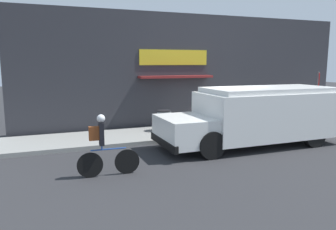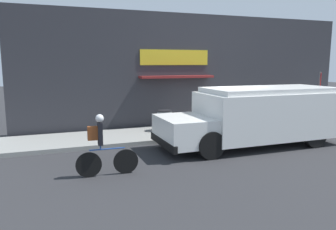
# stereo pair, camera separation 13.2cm
# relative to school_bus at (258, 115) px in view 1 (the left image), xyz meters

# --- Properties ---
(ground_plane) EXTENTS (70.00, 70.00, 0.00)m
(ground_plane) POSITION_rel_school_bus_xyz_m (-0.53, 1.40, -1.11)
(ground_plane) COLOR #2B2B2D
(sidewalk) EXTENTS (28.00, 2.55, 0.15)m
(sidewalk) POSITION_rel_school_bus_xyz_m (-0.53, 2.68, -1.03)
(sidewalk) COLOR gray
(sidewalk) RESTS_ON ground_plane
(storefront) EXTENTS (16.18, 0.74, 5.17)m
(storefront) POSITION_rel_school_bus_xyz_m (-0.55, 4.23, 1.48)
(storefront) COLOR #2D2D33
(storefront) RESTS_ON ground_plane
(school_bus) EXTENTS (6.68, 2.78, 2.09)m
(school_bus) POSITION_rel_school_bus_xyz_m (0.00, 0.00, 0.00)
(school_bus) COLOR white
(school_bus) RESTS_ON ground_plane
(cyclist) EXTENTS (1.65, 0.21, 1.66)m
(cyclist) POSITION_rel_school_bus_xyz_m (-5.80, -1.34, -0.31)
(cyclist) COLOR black
(cyclist) RESTS_ON ground_plane
(stop_sign_post) EXTENTS (0.45, 0.45, 2.40)m
(stop_sign_post) POSITION_rel_school_bus_xyz_m (4.97, 2.16, 0.65)
(stop_sign_post) COLOR slate
(stop_sign_post) RESTS_ON sidewalk
(trash_bin) EXTENTS (0.60, 0.60, 0.86)m
(trash_bin) POSITION_rel_school_bus_xyz_m (-2.52, 2.93, -0.53)
(trash_bin) COLOR slate
(trash_bin) RESTS_ON sidewalk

